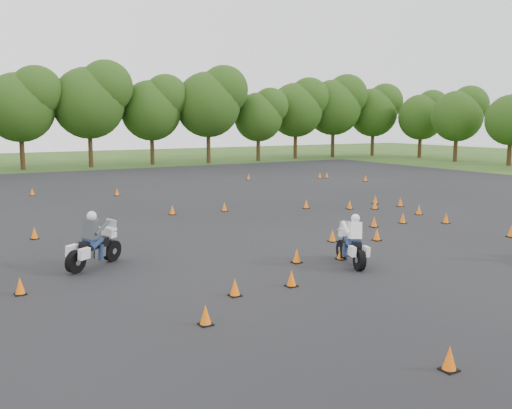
{
  "coord_description": "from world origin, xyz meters",
  "views": [
    {
      "loc": [
        -11.56,
        -15.66,
        4.61
      ],
      "look_at": [
        0.0,
        4.0,
        1.2
      ],
      "focal_mm": 40.0,
      "sensor_mm": 36.0,
      "label": 1
    }
  ],
  "objects": [
    {
      "name": "rider_white",
      "position": [
        0.04,
        -1.86,
        0.84
      ],
      "size": [
        1.31,
        2.26,
        1.66
      ],
      "primitive_type": null,
      "rotation": [
        0.0,
        0.0,
        1.25
      ],
      "color": "white",
      "rests_on": "ground"
    },
    {
      "name": "rider_grey",
      "position": [
        -7.11,
        1.99,
        0.92
      ],
      "size": [
        2.36,
        1.91,
        1.82
      ],
      "primitive_type": null,
      "rotation": [
        0.0,
        0.0,
        0.59
      ],
      "color": "#3A3E41",
      "rests_on": "ground"
    },
    {
      "name": "treeline",
      "position": [
        1.81,
        35.51,
        4.71
      ],
      "size": [
        86.6,
        32.37,
        10.75
      ],
      "color": "#244112",
      "rests_on": "ground"
    },
    {
      "name": "traffic_cones",
      "position": [
        0.06,
        5.27,
        0.23
      ],
      "size": [
        36.44,
        32.93,
        0.45
      ],
      "color": "orange",
      "rests_on": "asphalt_pad"
    },
    {
      "name": "ground",
      "position": [
        0.0,
        0.0,
        0.0
      ],
      "size": [
        140.0,
        140.0,
        0.0
      ],
      "primitive_type": "plane",
      "color": "#2D5119",
      "rests_on": "ground"
    },
    {
      "name": "asphalt_pad",
      "position": [
        0.0,
        6.0,
        0.01
      ],
      "size": [
        62.0,
        62.0,
        0.0
      ],
      "primitive_type": "plane",
      "color": "black",
      "rests_on": "ground"
    }
  ]
}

